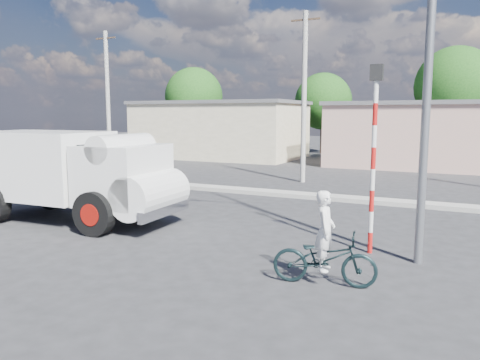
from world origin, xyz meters
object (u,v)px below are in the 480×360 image
at_px(cyclist, 325,246).
at_px(streetlight, 422,31).
at_px(truck, 74,172).
at_px(bicycle, 324,258).
at_px(traffic_pole, 374,143).

relative_size(cyclist, streetlight, 0.17).
height_order(truck, cyclist, truck).
bearing_deg(bicycle, cyclist, -0.00).
bearing_deg(traffic_pole, cyclist, -98.81).
xyz_separation_m(cyclist, traffic_pole, (0.39, 2.51, 1.83)).
height_order(bicycle, streetlight, streetlight).
xyz_separation_m(bicycle, traffic_pole, (0.39, 2.51, 2.07)).
bearing_deg(streetlight, traffic_pole, 162.27).
xyz_separation_m(truck, streetlight, (9.66, 0.29, 3.45)).
xyz_separation_m(bicycle, cyclist, (0.00, 0.00, 0.25)).
relative_size(bicycle, streetlight, 0.22).
distance_m(cyclist, traffic_pole, 3.13).
xyz_separation_m(cyclist, streetlight, (1.33, 2.21, 4.20)).
height_order(cyclist, traffic_pole, traffic_pole).
bearing_deg(bicycle, traffic_pole, -19.16).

